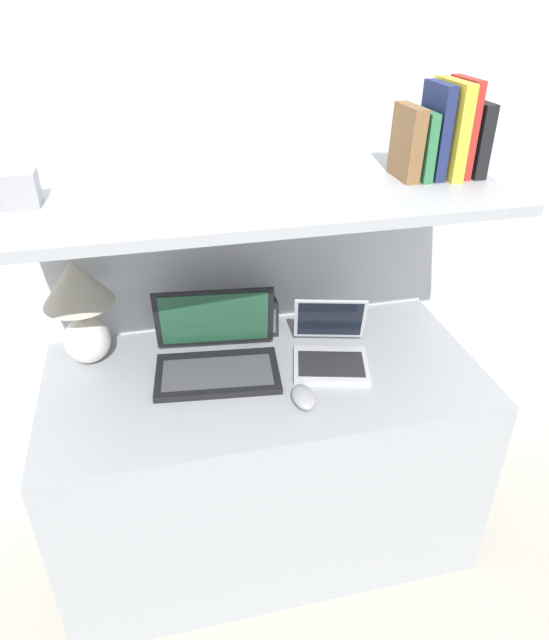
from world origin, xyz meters
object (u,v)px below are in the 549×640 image
(book_green, at_px, (420,144))
(book_navy, at_px, (435,131))
(book_red, at_px, (461,128))
(book_brown, at_px, (407,143))
(laptop_small, at_px, (330,350))
(router_box, at_px, (260,316))
(computer_mouse, at_px, (303,397))
(table_lamp, at_px, (79,302))
(book_yellow, at_px, (449,129))
(laptop_large, at_px, (216,355))
(book_black, at_px, (473,138))
(shelf_gadget, at_px, (18,189))

(book_green, bearing_deg, book_navy, 0.00)
(book_red, height_order, book_brown, book_red)
(laptop_small, xyz_separation_m, router_box, (-0.18, 0.22, 0.02))
(computer_mouse, xyz_separation_m, router_box, (-0.04, 0.39, 0.04))
(table_lamp, distance_m, book_yellow, 1.16)
(book_brown, bearing_deg, book_navy, 0.00)
(book_brown, bearing_deg, laptop_large, -178.64)
(book_red, bearing_deg, book_black, 0.00)
(table_lamp, distance_m, computer_mouse, 0.72)
(table_lamp, bearing_deg, book_green, -7.08)
(book_yellow, xyz_separation_m, book_navy, (-0.04, 0.00, -0.00))
(computer_mouse, relative_size, book_red, 0.43)
(book_red, xyz_separation_m, shelf_gadget, (-1.16, 0.00, -0.09))
(book_green, xyz_separation_m, book_brown, (-0.04, 0.00, 0.01))
(computer_mouse, xyz_separation_m, book_brown, (0.34, 0.23, 0.63))
(laptop_small, bearing_deg, book_black, 7.88)
(book_red, relative_size, book_navy, 1.04)
(book_brown, relative_size, shelf_gadget, 2.09)
(laptop_large, height_order, book_yellow, book_yellow)
(book_brown, bearing_deg, shelf_gadget, 180.00)
(book_green, relative_size, shelf_gadget, 1.96)
(router_box, distance_m, book_green, 0.73)
(book_black, relative_size, book_red, 0.77)
(book_black, height_order, book_green, book_black)
(router_box, xyz_separation_m, book_navy, (0.46, -0.16, 0.61))
(laptop_small, relative_size, book_red, 1.18)
(laptop_large, bearing_deg, book_brown, 1.36)
(shelf_gadget, bearing_deg, book_navy, 0.00)
(book_red, distance_m, book_green, 0.12)
(laptop_large, xyz_separation_m, shelf_gadget, (-0.45, 0.01, 0.55))
(router_box, height_order, book_black, book_black)
(laptop_large, xyz_separation_m, computer_mouse, (0.21, -0.22, -0.03))
(table_lamp, distance_m, book_black, 1.22)
(laptop_large, xyz_separation_m, router_box, (0.17, 0.17, 0.01))
(book_black, xyz_separation_m, book_navy, (-0.12, 0.00, 0.02))
(computer_mouse, height_order, book_yellow, book_yellow)
(book_yellow, height_order, book_navy, book_yellow)
(book_yellow, distance_m, book_navy, 0.04)
(router_box, relative_size, shelf_gadget, 1.36)
(laptop_small, xyz_separation_m, book_black, (0.40, 0.06, 0.61))
(book_red, bearing_deg, table_lamp, 173.66)
(router_box, height_order, book_green, book_green)
(computer_mouse, height_order, book_black, book_black)
(router_box, relative_size, book_black, 0.64)
(laptop_large, distance_m, shelf_gadget, 0.71)
(book_black, xyz_separation_m, shelf_gadget, (-1.20, 0.00, -0.06))
(table_lamp, xyz_separation_m, shelf_gadget, (-0.07, -0.12, 0.39))
(laptop_large, relative_size, book_green, 2.20)
(router_box, distance_m, book_black, 0.84)
(router_box, distance_m, book_yellow, 0.81)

